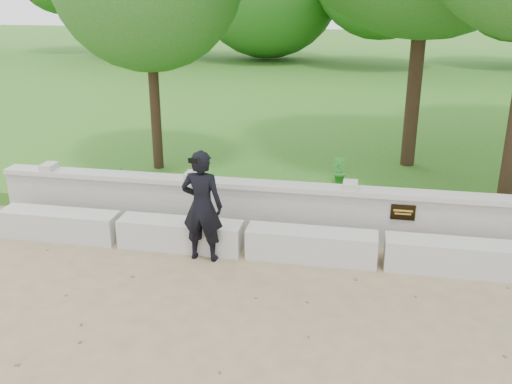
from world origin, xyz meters
TOP-DOWN VIEW (x-y plane):
  - ground at (0.00, 0.00)m, footprint 80.00×80.00m
  - lawn at (0.00, 14.00)m, footprint 40.00×22.00m
  - concrete_bench at (0.00, 1.90)m, footprint 11.90×0.45m
  - parapet_wall at (0.00, 2.60)m, footprint 12.50×0.35m
  - man_main at (-2.56, 1.62)m, footprint 0.62×0.56m
  - shrub_a at (-4.55, 3.30)m, footprint 0.33×0.34m
  - shrub_b at (-0.77, 4.67)m, footprint 0.36×0.36m

SIDE VIEW (x-z plane):
  - ground at x=0.00m, z-range 0.00..0.00m
  - lawn at x=0.00m, z-range 0.00..0.25m
  - concrete_bench at x=0.00m, z-range 0.00..0.45m
  - parapet_wall at x=0.00m, z-range 0.01..0.91m
  - shrub_b at x=-0.77m, z-range 0.25..0.76m
  - shrub_a at x=-4.55m, z-range 0.25..0.78m
  - man_main at x=-2.56m, z-range 0.00..1.66m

